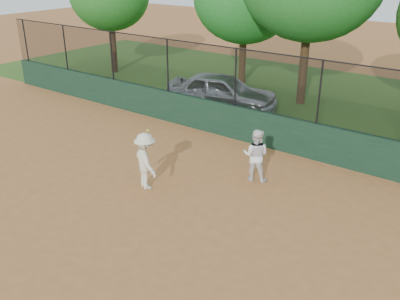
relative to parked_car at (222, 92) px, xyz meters
The scene contains 7 objects.
ground 8.74m from the parked_car, 72.82° to the right, with size 80.00×80.00×0.00m, color #A86736.
back_wall 3.46m from the parked_car, 41.98° to the right, with size 26.00×0.20×1.20m, color #193723.
grass_strip 4.56m from the parked_car, 55.14° to the left, with size 36.00×12.00×0.01m, color #294C17.
parked_car is the anchor object (origin of this frame).
player_second 6.36m from the parked_car, 47.49° to the right, with size 0.75×0.59×1.55m, color white.
player_main 7.21m from the parked_car, 73.12° to the right, with size 1.20×0.98×1.91m.
fence_assembly 3.73m from the parked_car, 42.30° to the right, with size 26.00×0.06×2.00m.
Camera 1 is at (7.28, -6.63, 6.02)m, focal length 40.00 mm.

